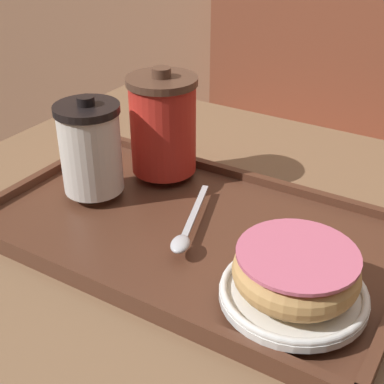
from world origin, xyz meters
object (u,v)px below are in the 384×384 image
(donut_chocolate_glazed, at_px, (296,270))
(coffee_cup_rear, at_px, (163,124))
(spoon, at_px, (185,232))
(coffee_cup_front, at_px, (91,148))

(donut_chocolate_glazed, bearing_deg, coffee_cup_rear, 148.19)
(coffee_cup_rear, relative_size, donut_chocolate_glazed, 1.20)
(coffee_cup_rear, bearing_deg, donut_chocolate_glazed, -31.81)
(coffee_cup_rear, height_order, spoon, coffee_cup_rear)
(coffee_cup_rear, distance_m, spoon, 0.19)
(coffee_cup_front, distance_m, donut_chocolate_glazed, 0.33)
(donut_chocolate_glazed, xyz_separation_m, spoon, (-0.15, 0.04, -0.03))
(coffee_cup_front, bearing_deg, coffee_cup_rear, 63.43)
(coffee_cup_rear, height_order, donut_chocolate_glazed, coffee_cup_rear)
(coffee_cup_front, height_order, coffee_cup_rear, coffee_cup_rear)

